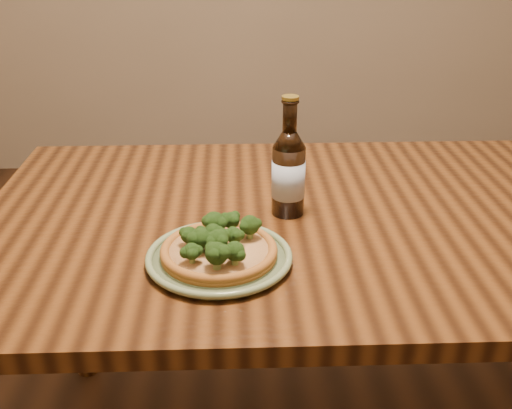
{
  "coord_description": "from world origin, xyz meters",
  "views": [
    {
      "loc": [
        -0.24,
        -1.07,
        1.34
      ],
      "look_at": [
        -0.2,
        0.0,
        0.82
      ],
      "focal_mm": 42.0,
      "sensor_mm": 36.0,
      "label": 1
    }
  ],
  "objects_px": {
    "pizza": "(219,248)",
    "table": "(343,249)",
    "beer_bottle": "(288,172)",
    "plate": "(219,257)"
  },
  "relations": [
    {
      "from": "pizza",
      "to": "plate",
      "type": "bearing_deg",
      "value": 97.29
    },
    {
      "from": "pizza",
      "to": "beer_bottle",
      "type": "distance_m",
      "value": 0.26
    },
    {
      "from": "plate",
      "to": "beer_bottle",
      "type": "distance_m",
      "value": 0.26
    },
    {
      "from": "table",
      "to": "pizza",
      "type": "relative_size",
      "value": 7.29
    },
    {
      "from": "table",
      "to": "plate",
      "type": "height_order",
      "value": "plate"
    },
    {
      "from": "table",
      "to": "pizza",
      "type": "distance_m",
      "value": 0.36
    },
    {
      "from": "plate",
      "to": "pizza",
      "type": "relative_size",
      "value": 1.26
    },
    {
      "from": "pizza",
      "to": "beer_bottle",
      "type": "height_order",
      "value": "beer_bottle"
    },
    {
      "from": "beer_bottle",
      "to": "pizza",
      "type": "bearing_deg",
      "value": -139.51
    },
    {
      "from": "pizza",
      "to": "table",
      "type": "bearing_deg",
      "value": 36.11
    }
  ]
}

